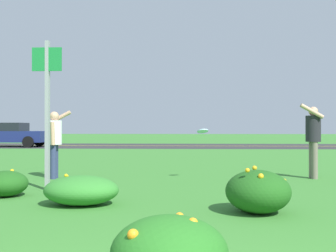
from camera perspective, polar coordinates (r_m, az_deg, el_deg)
ground_plane at (r=14.03m, az=2.39°, el=-4.98°), size 120.00×120.00×0.00m
highway_strip at (r=26.24m, az=2.65°, el=-2.74°), size 120.00×7.29×0.01m
highway_center_stripe at (r=26.24m, az=2.65°, el=-2.73°), size 120.00×0.16×0.00m
daylily_clump_mid_left at (r=3.18m, az=0.18°, el=-16.84°), size 0.87×0.95×0.52m
daylily_clump_mid_right at (r=6.48m, az=-11.79°, el=-8.61°), size 1.13×0.91×0.47m
daylily_clump_front_right at (r=7.63m, az=-21.39°, el=-7.35°), size 0.75×0.76×0.45m
daylily_clump_front_left at (r=5.89m, az=12.22°, el=-8.75°), size 0.89×0.95×0.64m
sign_post_near_path at (r=8.12m, az=-16.22°, el=3.44°), size 0.56×0.10×2.80m
person_thrower_white_shirt at (r=9.88m, az=-15.30°, el=-1.67°), size 0.51×0.50×1.57m
person_catcher_dark_shirt at (r=10.10m, az=19.25°, el=-1.21°), size 0.54×0.50×1.71m
frisbee_pale_blue at (r=9.38m, az=4.77°, el=-0.71°), size 0.26×0.25×0.13m
car_navy_center_left at (r=26.89m, az=-21.01°, el=-1.10°), size 4.50×2.00×1.45m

